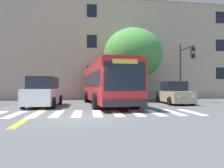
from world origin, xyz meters
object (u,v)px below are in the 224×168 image
object	(u,v)px
car_tan_far_lane	(174,94)
street_tree_curbside_large	(133,54)
city_bus	(106,83)
traffic_light_near_corner	(185,63)
car_white_near_lane	(43,92)
car_black_behind_bus	(107,92)

from	to	relation	value
car_tan_far_lane	street_tree_curbside_large	bearing A→B (deg)	119.82
city_bus	traffic_light_near_corner	size ratio (longest dim) A/B	2.10
car_white_near_lane	car_black_behind_bus	distance (m)	11.06
car_white_near_lane	traffic_light_near_corner	size ratio (longest dim) A/B	0.93
car_tan_far_lane	car_black_behind_bus	size ratio (longest dim) A/B	1.17
street_tree_curbside_large	car_black_behind_bus	bearing A→B (deg)	115.77
city_bus	car_white_near_lane	size ratio (longest dim) A/B	2.25
traffic_light_near_corner	street_tree_curbside_large	world-z (taller)	street_tree_curbside_large
car_white_near_lane	street_tree_curbside_large	size ratio (longest dim) A/B	0.71
street_tree_curbside_large	city_bus	bearing A→B (deg)	-128.62
car_tan_far_lane	street_tree_curbside_large	xyz separation A→B (m)	(-2.44, 4.25, 3.88)
car_black_behind_bus	car_tan_far_lane	bearing A→B (deg)	-62.18
city_bus	car_black_behind_bus	size ratio (longest dim) A/B	2.94
car_black_behind_bus	street_tree_curbside_large	bearing A→B (deg)	-64.23
car_black_behind_bus	car_white_near_lane	bearing A→B (deg)	-122.31
car_white_near_lane	traffic_light_near_corner	world-z (taller)	traffic_light_near_corner
car_white_near_lane	traffic_light_near_corner	bearing A→B (deg)	12.83
car_black_behind_bus	traffic_light_near_corner	size ratio (longest dim) A/B	0.71
street_tree_curbside_large	car_white_near_lane	bearing A→B (deg)	-147.67
car_white_near_lane	car_tan_far_lane	bearing A→B (deg)	4.41
car_white_near_lane	car_black_behind_bus	xyz separation A→B (m)	(5.91, 9.35, -0.20)
car_white_near_lane	car_tan_far_lane	world-z (taller)	car_white_near_lane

